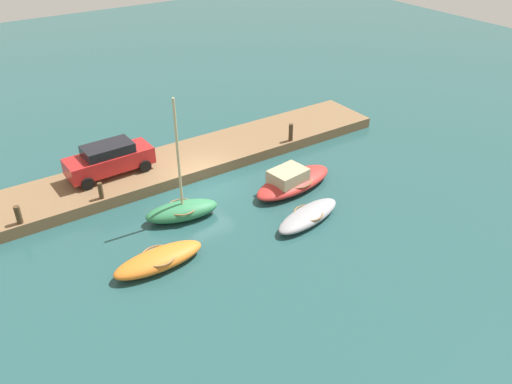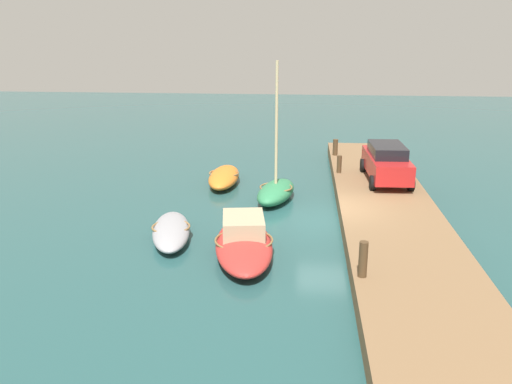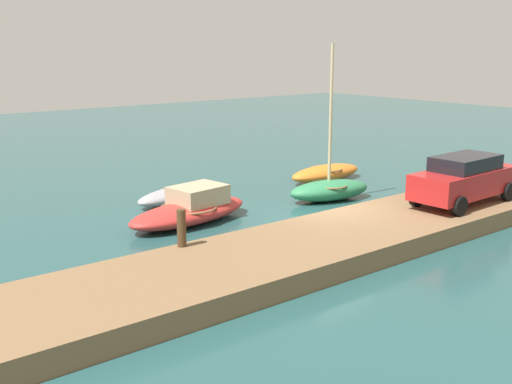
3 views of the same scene
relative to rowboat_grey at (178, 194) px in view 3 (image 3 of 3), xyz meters
The scene contains 10 objects.
ground_plane 6.23m from the rowboat_grey, 67.48° to the right, with size 84.00×84.00×0.00m, color #234C4C.
dock_platform 8.31m from the rowboat_grey, 73.35° to the right, with size 24.45×3.76×0.61m, color brown.
rowboat_grey is the anchor object (origin of this frame).
rowboat_orange 7.21m from the rowboat_grey, ahead, with size 3.91×1.47×0.71m.
rowboat_green 5.89m from the rowboat_grey, 36.24° to the right, with size 3.63×2.06×5.98m.
motorboat_red 2.98m from the rowboat_grey, 112.99° to the right, with size 5.03×2.53×1.23m.
mooring_post_west 7.41m from the rowboat_grey, 120.58° to the right, with size 0.25×0.25×1.03m, color #47331E.
mooring_post_mid_west 9.88m from the rowboat_grey, 40.04° to the right, with size 0.23×0.23×0.83m, color #47331E.
mooring_post_mid_east 12.95m from the rowboat_grey, 29.34° to the right, with size 0.27×0.27×0.87m, color #47331E.
parked_car 10.52m from the rowboat_grey, 52.92° to the right, with size 4.42×1.96×1.66m.
Camera 3 is at (-14.57, -14.44, 5.94)m, focal length 43.80 mm.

